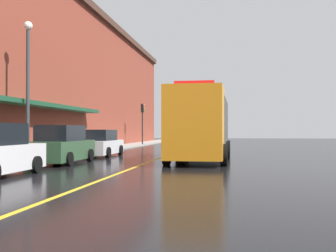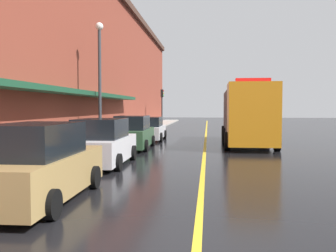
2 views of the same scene
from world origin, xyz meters
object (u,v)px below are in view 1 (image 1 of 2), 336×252
Objects in this scene: parked_car_2 at (62,146)px; street_lamp_left at (28,75)px; traffic_light_near at (143,116)px; utility_truck at (201,126)px; parking_meter_1 at (43,141)px; parked_car_3 at (99,144)px.

parked_car_2 is 4.08m from street_lamp_left.
traffic_light_near is at bearing 1.86° from parked_car_2.
parking_meter_1 is at bearing -73.14° from utility_truck.
parked_car_2 is at bearing -30.35° from parking_meter_1.
utility_truck is 1.36× the size of street_lamp_left.
parking_meter_1 is at bearing 162.02° from parked_car_3.
parking_meter_1 is at bearing -90.15° from traffic_light_near.
parking_meter_1 is 23.03m from traffic_light_near.
street_lamp_left is (-1.99, 0.36, 3.54)m from parked_car_2.
traffic_light_near is (0.66, 23.39, -1.24)m from street_lamp_left.
utility_truck reaches higher than parked_car_3.
parked_car_2 is 1.62m from parking_meter_1.
traffic_light_near reaches higher than parked_car_2.
parked_car_3 is at bearing 68.50° from street_lamp_left.
parked_car_3 is 6.60m from street_lamp_left.
utility_truck is 9.29m from street_lamp_left.
traffic_light_near is at bearing 89.85° from parking_meter_1.
utility_truck reaches higher than parked_car_2.
parked_car_3 is at bearing -85.74° from traffic_light_near.
street_lamp_left reaches higher than traffic_light_near.
traffic_light_near is (-1.33, 23.74, 2.30)m from parked_car_2.
utility_truck is 7.09× the size of parking_meter_1.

